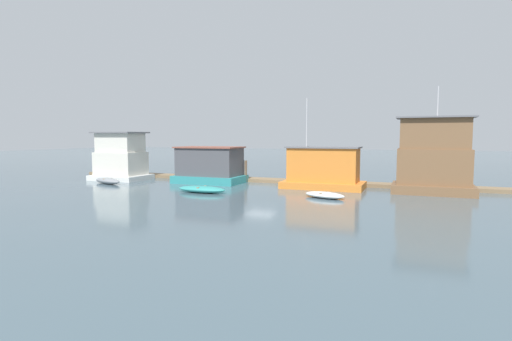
# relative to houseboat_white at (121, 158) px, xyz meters

# --- Properties ---
(ground_plane) EXTENTS (200.00, 200.00, 0.00)m
(ground_plane) POSITION_rel_houseboat_white_xyz_m (14.50, 0.50, -2.13)
(ground_plane) COLOR #475B66
(dock_walkway) EXTENTS (42.40, 1.83, 0.30)m
(dock_walkway) POSITION_rel_houseboat_white_xyz_m (14.50, 3.56, -1.98)
(dock_walkway) COLOR #846B4C
(dock_walkway) RESTS_ON ground_plane
(houseboat_white) EXTENTS (5.10, 3.91, 4.67)m
(houseboat_white) POSITION_rel_houseboat_white_xyz_m (0.00, 0.00, 0.00)
(houseboat_white) COLOR white
(houseboat_white) RESTS_ON ground_plane
(houseboat_teal) EXTENTS (6.14, 3.80, 3.31)m
(houseboat_teal) POSITION_rel_houseboat_white_xyz_m (9.36, 0.91, -0.56)
(houseboat_teal) COLOR teal
(houseboat_teal) RESTS_ON ground_plane
(houseboat_orange) EXTENTS (6.59, 3.61, 7.39)m
(houseboat_orange) POSITION_rel_houseboat_white_xyz_m (19.86, 0.94, -0.55)
(houseboat_orange) COLOR orange
(houseboat_orange) RESTS_ON ground_plane
(houseboat_brown) EXTENTS (5.73, 3.49, 7.90)m
(houseboat_brown) POSITION_rel_houseboat_white_xyz_m (28.10, 1.00, 0.49)
(houseboat_brown) COLOR brown
(houseboat_brown) RESTS_ON ground_plane
(dinghy_grey) EXTENTS (3.80, 2.12, 0.53)m
(dinghy_grey) POSITION_rel_houseboat_white_xyz_m (1.22, -3.23, -1.87)
(dinghy_grey) COLOR gray
(dinghy_grey) RESTS_ON ground_plane
(dinghy_teal) EXTENTS (3.99, 1.57, 0.49)m
(dinghy_teal) POSITION_rel_houseboat_white_xyz_m (11.86, -5.00, -1.89)
(dinghy_teal) COLOR teal
(dinghy_teal) RESTS_ON ground_plane
(dinghy_white) EXTENTS (3.30, 2.33, 0.41)m
(dinghy_white) POSITION_rel_houseboat_white_xyz_m (21.09, -4.18, -1.93)
(dinghy_white) COLOR white
(dinghy_white) RESTS_ON ground_plane
(mooring_post_near_right) EXTENTS (0.26, 0.26, 2.03)m
(mooring_post_near_right) POSITION_rel_houseboat_white_xyz_m (12.31, 2.39, -1.12)
(mooring_post_near_right) COLOR brown
(mooring_post_near_right) RESTS_ON ground_plane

